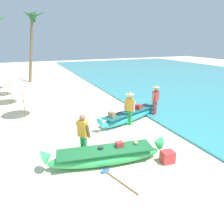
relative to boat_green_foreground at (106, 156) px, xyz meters
The scene contains 12 objects.
ground_plane 0.37m from the boat_green_foreground, 57.24° to the left, with size 80.00×80.00×0.00m, color beige.
boat_green_foreground is the anchor object (origin of this frame).
boat_cyan_midground 4.31m from the boat_green_foreground, 50.21° to the left, with size 4.44×2.18×0.87m.
person_vendor_hatted 3.78m from the boat_green_foreground, 49.42° to the left, with size 0.55×0.52×1.75m.
person_tourist_customer 1.14m from the boat_green_foreground, 127.78° to the left, with size 0.48×0.57×1.69m.
person_vendor_assistant 5.66m from the boat_green_foreground, 38.27° to the left, with size 0.58×0.44×1.80m.
parasol_row_0 6.89m from the boat_green_foreground, 111.47° to the left, with size 1.60×1.60×1.91m.
parasol_row_1 10.02m from the boat_green_foreground, 108.91° to the left, with size 1.60×1.60×1.91m.
parasol_row_2 12.65m from the boat_green_foreground, 106.97° to the left, with size 1.60×1.60×1.91m.
palm_tree_mid_cluster 18.02m from the boat_green_foreground, 92.87° to the left, with size 2.44×2.42×6.99m.
cooler_box 2.20m from the boat_green_foreground, 21.20° to the right, with size 0.45×0.37×0.44m, color #C63838.
paddle 0.93m from the boat_green_foreground, 93.60° to the right, with size 0.69×1.57×0.05m.
Camera 1 is at (-2.40, -6.07, 4.14)m, focal length 33.13 mm.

